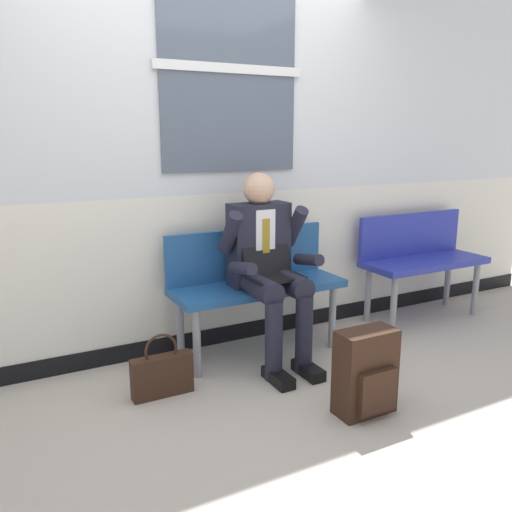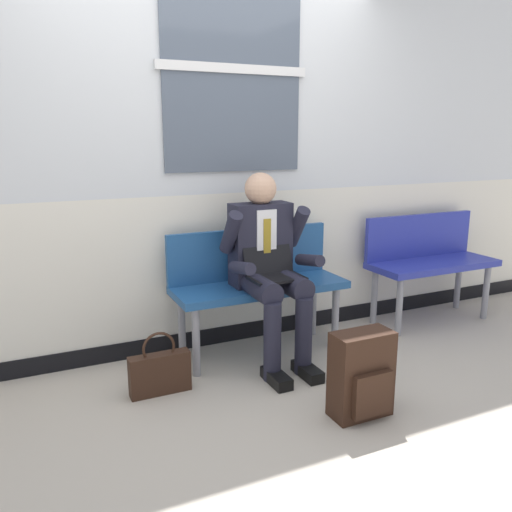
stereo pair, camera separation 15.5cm
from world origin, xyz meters
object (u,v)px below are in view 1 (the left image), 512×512
(bench_with_person, at_px, (254,278))
(person_seated, at_px, (268,263))
(handbag, at_px, (162,374))
(bench_empty, at_px, (419,255))
(backpack, at_px, (366,373))

(bench_with_person, distance_m, person_seated, 0.24)
(handbag, bearing_deg, bench_empty, 8.41)
(person_seated, distance_m, backpack, 0.97)
(bench_with_person, xyz_separation_m, person_seated, (-0.00, -0.19, 0.15))
(handbag, bearing_deg, person_seated, 10.95)
(bench_with_person, xyz_separation_m, backpack, (0.13, -1.05, -0.29))
(person_seated, xyz_separation_m, backpack, (0.13, -0.86, -0.44))
(bench_empty, height_order, handbag, bench_empty)
(backpack, xyz_separation_m, handbag, (-0.92, 0.70, -0.10))
(bench_empty, bearing_deg, handbag, -171.59)
(handbag, bearing_deg, bench_with_person, 23.66)
(person_seated, relative_size, handbag, 3.28)
(bench_empty, height_order, person_seated, person_seated)
(person_seated, bearing_deg, bench_with_person, 90.00)
(bench_empty, distance_m, backpack, 1.78)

